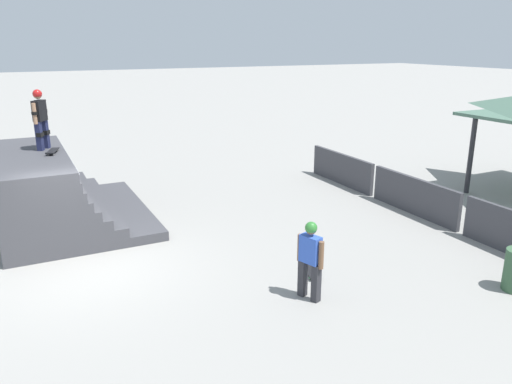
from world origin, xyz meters
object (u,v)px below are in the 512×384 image
(bystander_walking, at_px, (310,254))
(skateboard_on_ground, at_px, (311,271))
(skater_on_deck, at_px, (40,115))
(skateboard_on_deck, at_px, (52,151))

(bystander_walking, bearing_deg, skateboard_on_ground, -53.21)
(skater_on_deck, distance_m, skateboard_on_deck, 1.07)
(skater_on_deck, height_order, bystander_walking, skater_on_deck)
(skateboard_on_deck, distance_m, skateboard_on_ground, 7.35)
(skater_on_deck, xyz_separation_m, skateboard_on_ground, (6.14, 4.61, -2.81))
(skateboard_on_ground, bearing_deg, skateboard_on_deck, -122.23)
(skater_on_deck, distance_m, skateboard_on_ground, 8.17)
(skateboard_on_deck, distance_m, bystander_walking, 7.54)
(skateboard_on_deck, relative_size, skateboard_on_ground, 0.93)
(skater_on_deck, xyz_separation_m, bystander_walking, (7.02, 4.00, -1.95))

